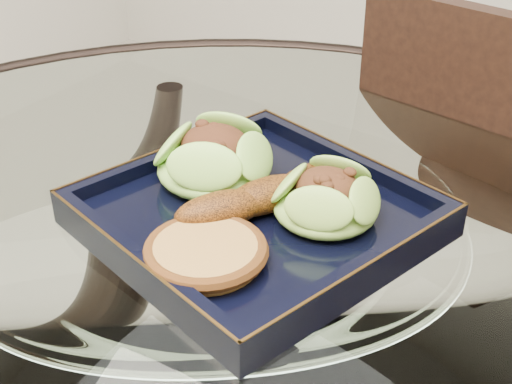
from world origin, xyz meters
The scene contains 6 objects.
dining_chair centered at (0.10, 0.29, 0.50)m, with size 0.45×0.45×0.90m.
navy_plate centered at (0.01, 0.06, 0.77)m, with size 0.27×0.27×0.02m, color black.
lettuce_wrap_left centered at (-0.06, 0.08, 0.80)m, with size 0.11×0.11×0.04m, color #6AB033.
lettuce_wrap_right centered at (0.07, 0.08, 0.80)m, with size 0.09×0.09×0.03m, color olive.
roasted_plantain centered at (0.02, 0.06, 0.80)m, with size 0.17×0.04×0.03m, color #6B340B.
crumb_patty centered at (0.02, -0.03, 0.79)m, with size 0.09×0.09×0.02m, color #AF763A.
Camera 1 is at (0.31, -0.40, 1.14)m, focal length 50.00 mm.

